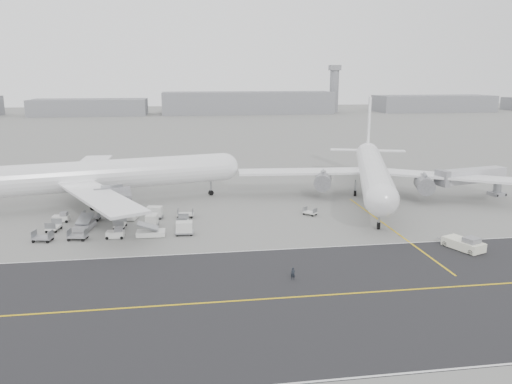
{
  "coord_description": "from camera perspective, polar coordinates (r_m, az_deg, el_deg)",
  "views": [
    {
      "loc": [
        -3.18,
        -68.76,
        24.35
      ],
      "look_at": [
        8.8,
        12.0,
        5.25
      ],
      "focal_mm": 35.0,
      "sensor_mm": 36.0,
      "label": 1
    }
  ],
  "objects": [
    {
      "name": "ground",
      "position": [
        73.01,
        -5.49,
        -6.38
      ],
      "size": [
        700.0,
        700.0,
        0.0
      ],
      "primitive_type": "plane",
      "color": "gray",
      "rests_on": "ground"
    },
    {
      "name": "taxiway",
      "position": [
        56.91,
        0.68,
        -12.16
      ],
      "size": [
        220.0,
        59.0,
        0.03
      ],
      "color": "#28282A",
      "rests_on": "ground"
    },
    {
      "name": "horizon_buildings",
      "position": [
        331.33,
        -2.7,
        8.94
      ],
      "size": [
        520.0,
        28.0,
        28.0
      ],
      "primitive_type": null,
      "color": "gray",
      "rests_on": "ground"
    },
    {
      "name": "control_tower",
      "position": [
        349.44,
        8.92,
        11.69
      ],
      "size": [
        7.0,
        7.0,
        31.25
      ],
      "color": "gray",
      "rests_on": "ground"
    },
    {
      "name": "airliner_a",
      "position": [
        99.42,
        -18.28,
        1.77
      ],
      "size": [
        57.97,
        56.71,
        20.29
      ],
      "rotation": [
        0.0,
        0.0,
        1.8
      ],
      "color": "white",
      "rests_on": "ground"
    },
    {
      "name": "airliner_b",
      "position": [
        104.05,
        13.19,
        2.42
      ],
      "size": [
        53.17,
        54.21,
        19.37
      ],
      "rotation": [
        0.0,
        0.0,
        -0.32
      ],
      "color": "white",
      "rests_on": "ground"
    },
    {
      "name": "pushback_tug",
      "position": [
        77.65,
        22.71,
        -5.49
      ],
      "size": [
        4.61,
        7.42,
        2.13
      ],
      "rotation": [
        0.0,
        0.0,
        0.38
      ],
      "color": "white",
      "rests_on": "ground"
    },
    {
      "name": "jet_bridge",
      "position": [
        109.51,
        23.48,
        1.56
      ],
      "size": [
        16.87,
        6.72,
        6.3
      ],
      "rotation": [
        0.0,
        0.0,
        0.23
      ],
      "color": "gray",
      "rests_on": "ground"
    },
    {
      "name": "gse_cluster",
      "position": [
        84.74,
        -15.34,
        -4.02
      ],
      "size": [
        31.37,
        21.61,
        2.2
      ],
      "primitive_type": null,
      "rotation": [
        0.0,
        0.0,
        -0.12
      ],
      "color": "gray",
      "rests_on": "ground"
    },
    {
      "name": "stray_dolly",
      "position": [
        89.82,
        6.18,
        -2.64
      ],
      "size": [
        2.64,
        2.67,
        1.43
      ],
      "primitive_type": null,
      "rotation": [
        0.0,
        0.0,
        0.76
      ],
      "color": "silver",
      "rests_on": "ground"
    },
    {
      "name": "ground_crew_a",
      "position": [
        61.71,
        4.25,
        -9.31
      ],
      "size": [
        0.67,
        0.54,
        1.59
      ],
      "primitive_type": "imported",
      "rotation": [
        0.0,
        0.0,
        -0.31
      ],
      "color": "black",
      "rests_on": "ground"
    }
  ]
}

